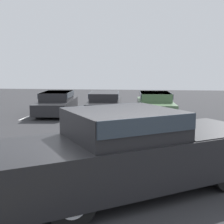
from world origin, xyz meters
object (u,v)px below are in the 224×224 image
parked_sedan_a (57,102)px  parked_sedan_b (104,103)px  pickup_truck (136,150)px  parked_sedan_c (155,103)px

parked_sedan_a → parked_sedan_b: bearing=82.8°
pickup_truck → parked_sedan_a: size_ratio=1.24×
parked_sedan_a → parked_sedan_c: size_ratio=1.03×
parked_sedan_b → parked_sedan_a: bearing=-96.6°
pickup_truck → parked_sedan_a: 11.69m
parked_sedan_b → parked_sedan_c: parked_sedan_c is taller
pickup_truck → parked_sedan_b: size_ratio=1.32×
parked_sedan_b → parked_sedan_c: 2.78m
pickup_truck → parked_sedan_b: pickup_truck is taller
parked_sedan_b → parked_sedan_c: bearing=86.1°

